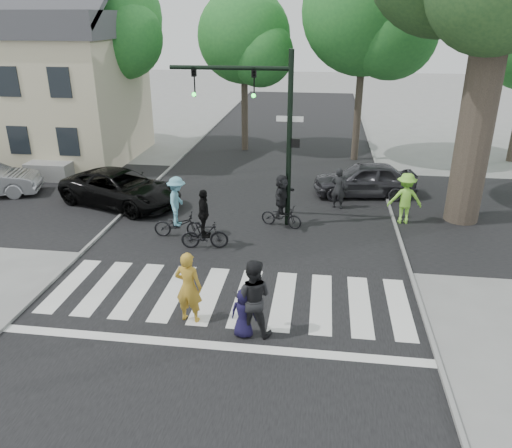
{
  "coord_description": "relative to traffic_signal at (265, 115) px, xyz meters",
  "views": [
    {
      "loc": [
        2.32,
        -10.41,
        6.95
      ],
      "look_at": [
        0.5,
        3.0,
        1.3
      ],
      "focal_mm": 35.0,
      "sensor_mm": 36.0,
      "label": 1
    }
  ],
  "objects": [
    {
      "name": "bg_tree_3",
      "position": [
        3.95,
        9.07,
        3.04
      ],
      "size": [
        6.3,
        6.0,
        10.2
      ],
      "color": "brown",
      "rests_on": "ground"
    },
    {
      "name": "car_grey",
      "position": [
        3.76,
        3.59,
        -3.19
      ],
      "size": [
        4.35,
        2.21,
        1.42
      ],
      "primitive_type": "imported",
      "rotation": [
        0.0,
        0.0,
        -1.44
      ],
      "color": "#323136",
      "rests_on": "ground"
    },
    {
      "name": "house",
      "position": [
        -11.85,
        7.78,
        -0.1
      ],
      "size": [
        8.4,
        8.1,
        8.82
      ],
      "color": "beige",
      "rests_on": "ground"
    },
    {
      "name": "bg_tree_2",
      "position": [
        -2.11,
        10.42,
        1.88
      ],
      "size": [
        5.04,
        4.8,
        8.4
      ],
      "color": "brown",
      "rests_on": "ground"
    },
    {
      "name": "bg_tree_1",
      "position": [
        -9.06,
        9.28,
        2.75
      ],
      "size": [
        6.09,
        5.8,
        9.8
      ],
      "color": "brown",
      "rests_on": "ground"
    },
    {
      "name": "pedestrian_woman",
      "position": [
        -1.05,
        -6.44,
        -2.98
      ],
      "size": [
        0.72,
        0.52,
        1.85
      ],
      "primitive_type": "imported",
      "rotation": [
        0.0,
        0.0,
        3.02
      ],
      "color": "gold",
      "rests_on": "ground"
    },
    {
      "name": "pedestrian_child",
      "position": [
        0.36,
        -6.91,
        -3.28
      ],
      "size": [
        0.63,
        0.43,
        1.23
      ],
      "primitive_type": "imported",
      "rotation": [
        0.0,
        0.0,
        3.07
      ],
      "color": "#161134",
      "rests_on": "ground"
    },
    {
      "name": "road_cross",
      "position": [
        -0.35,
        1.8,
        -3.89
      ],
      "size": [
        70.0,
        10.0,
        0.01
      ],
      "primitive_type": "cube",
      "color": "black",
      "rests_on": "ground"
    },
    {
      "name": "bystander_dark",
      "position": [
        2.66,
        1.93,
        -3.09
      ],
      "size": [
        0.69,
        0.57,
        1.63
      ],
      "primitive_type": "imported",
      "rotation": [
        0.0,
        0.0,
        2.78
      ],
      "color": "black",
      "rests_on": "ground"
    },
    {
      "name": "crosswalk",
      "position": [
        -0.35,
        -5.54,
        -3.89
      ],
      "size": [
        10.0,
        3.85,
        0.01
      ],
      "color": "silver",
      "rests_on": "ground"
    },
    {
      "name": "road_stem",
      "position": [
        -0.35,
        -1.2,
        -3.9
      ],
      "size": [
        10.0,
        70.0,
        0.01
      ],
      "primitive_type": "cube",
      "color": "black",
      "rests_on": "ground"
    },
    {
      "name": "curb_left",
      "position": [
        -5.4,
        -1.2,
        -3.85
      ],
      "size": [
        0.1,
        70.0,
        0.1
      ],
      "primitive_type": "cube",
      "color": "gray",
      "rests_on": "ground"
    },
    {
      "name": "car_suv",
      "position": [
        -5.82,
        1.15,
        -3.21
      ],
      "size": [
        5.45,
        3.87,
        1.38
      ],
      "primitive_type": "imported",
      "rotation": [
        0.0,
        0.0,
        1.22
      ],
      "color": "black",
      "rests_on": "ground"
    },
    {
      "name": "ground",
      "position": [
        -0.35,
        -6.2,
        -3.9
      ],
      "size": [
        120.0,
        120.0,
        0.0
      ],
      "primitive_type": "plane",
      "color": "gray",
      "rests_on": "ground"
    },
    {
      "name": "cyclist_mid",
      "position": [
        -1.64,
        -2.34,
        -3.09
      ],
      "size": [
        1.57,
        0.97,
        1.99
      ],
      "color": "black",
      "rests_on": "ground"
    },
    {
      "name": "cyclist_right",
      "position": [
        0.65,
        -0.22,
        -3.04
      ],
      "size": [
        1.61,
        1.49,
        1.93
      ],
      "color": "black",
      "rests_on": "ground"
    },
    {
      "name": "curb_right",
      "position": [
        4.7,
        -1.2,
        -3.85
      ],
      "size": [
        0.1,
        70.0,
        0.1
      ],
      "primitive_type": "cube",
      "color": "gray",
      "rests_on": "ground"
    },
    {
      "name": "bystander_hivis",
      "position": [
        5.0,
        0.74,
        -2.97
      ],
      "size": [
        1.23,
        0.74,
        1.87
      ],
      "primitive_type": "imported",
      "rotation": [
        0.0,
        0.0,
        3.18
      ],
      "color": "#87E03E",
      "rests_on": "ground"
    },
    {
      "name": "bg_tree_0",
      "position": [
        -14.09,
        9.8,
        2.24
      ],
      "size": [
        5.46,
        5.2,
        8.97
      ],
      "color": "brown",
      "rests_on": "ground"
    },
    {
      "name": "traffic_signal",
      "position": [
        0.0,
        0.0,
        0.0
      ],
      "size": [
        4.45,
        0.29,
        6.0
      ],
      "color": "black",
      "rests_on": "ground"
    },
    {
      "name": "cyclist_left",
      "position": [
        -2.72,
        -1.56,
        -2.98
      ],
      "size": [
        1.71,
        1.13,
        2.12
      ],
      "color": "black",
      "rests_on": "ground"
    },
    {
      "name": "pedestrian_adult",
      "position": [
        0.55,
        -6.78,
        -2.94
      ],
      "size": [
        0.97,
        0.78,
        1.92
      ],
      "primitive_type": "imported",
      "rotation": [
        0.0,
        0.0,
        3.08
      ],
      "color": "black",
      "rests_on": "ground"
    }
  ]
}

